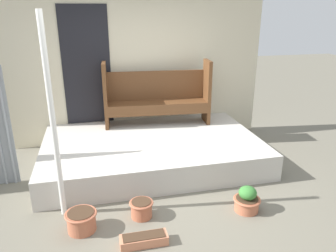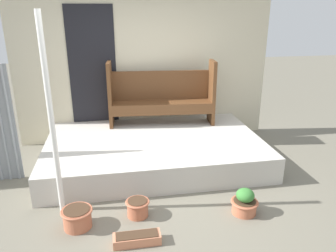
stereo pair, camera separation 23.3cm
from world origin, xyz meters
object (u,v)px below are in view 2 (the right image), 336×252
flower_pot_middle (138,207)px  bench (162,94)px  support_post (51,120)px  flower_pot_left (77,217)px  flower_pot_right (245,203)px  planter_box_rect (137,239)px

flower_pot_middle → bench: bearing=73.6°
support_post → flower_pot_left: (0.21, -0.38, -1.04)m
support_post → bench: 2.43m
flower_pot_left → flower_pot_middle: 0.69m
bench → flower_pot_left: size_ratio=5.20×
bench → flower_pot_middle: size_ratio=6.42×
flower_pot_left → flower_pot_middle: flower_pot_left is taller
flower_pot_left → flower_pot_right: size_ratio=1.07×
flower_pot_right → planter_box_rect: flower_pot_right is taller
flower_pot_right → planter_box_rect: (-1.32, -0.32, -0.09)m
support_post → flower_pot_middle: bearing=-17.4°
support_post → bench: bearing=50.6°
flower_pot_middle → planter_box_rect: flower_pot_middle is taller
bench → support_post: bearing=-124.7°
planter_box_rect → support_post: bearing=137.8°
bench → flower_pot_middle: bench is taller
flower_pot_middle → flower_pot_right: 1.28m
flower_pot_middle → flower_pot_right: (1.27, -0.17, 0.03)m
flower_pot_left → bench: bearing=59.6°
support_post → flower_pot_right: (2.17, -0.45, -1.02)m
support_post → bench: size_ratio=1.26×
support_post → planter_box_rect: bearing=-42.2°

